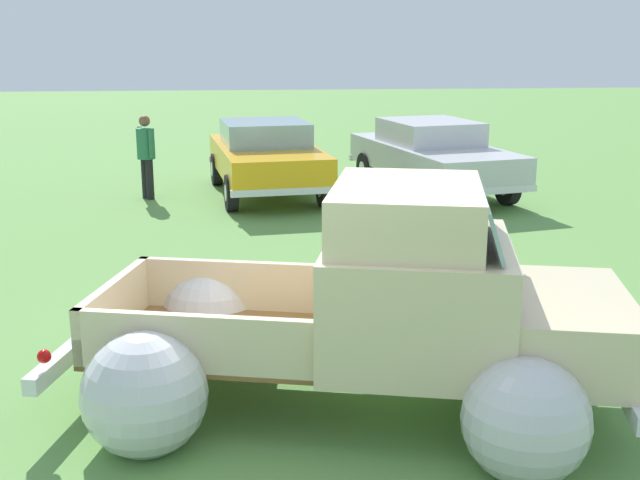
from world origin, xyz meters
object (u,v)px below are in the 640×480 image
Objects in this scene: spectator_0 at (146,152)px; vintage_pickup_truck at (384,323)px; lane_cone_0 at (597,299)px; show_car_1 at (432,154)px; show_car_0 at (266,155)px.

vintage_pickup_truck is at bearing -105.88° from spectator_0.
vintage_pickup_truck reaches higher than lane_cone_0.
vintage_pickup_truck is 7.84× the size of lane_cone_0.
show_car_0 is at bearing -105.91° from show_car_1.
show_car_0 is at bearing 113.33° from lane_cone_0.
show_car_1 is (2.60, 9.15, 0.03)m from vintage_pickup_truck.
lane_cone_0 is at bearing 16.11° from show_car_0.
show_car_1 is 7.52× the size of lane_cone_0.
show_car_1 is (3.27, -0.17, 0.00)m from show_car_0.
vintage_pickup_truck is 9.61m from spectator_0.
show_car_1 is 7.49m from lane_cone_0.
show_car_1 is at bearing 90.23° from lane_cone_0.
vintage_pickup_truck is at bearing -3.12° from show_car_0.
vintage_pickup_truck is 3.15m from lane_cone_0.
lane_cone_0 is (3.30, -7.64, -0.47)m from show_car_0.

